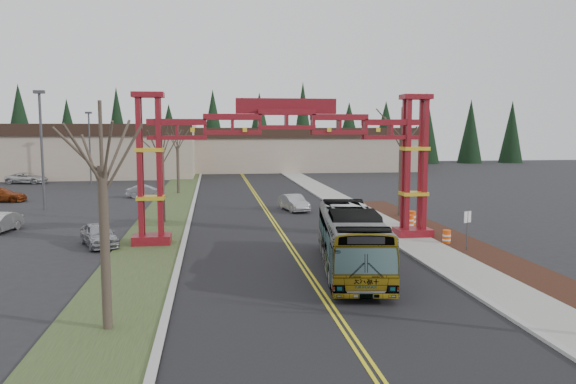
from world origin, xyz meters
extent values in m
plane|color=black|center=(0.00, 0.00, 0.00)|extent=(200.00, 200.00, 0.00)
cube|color=black|center=(0.00, 25.00, 0.01)|extent=(12.00, 110.00, 0.02)
cube|color=yellow|center=(-0.12, 25.00, 0.03)|extent=(0.12, 100.00, 0.01)
cube|color=yellow|center=(0.12, 25.00, 0.03)|extent=(0.12, 100.00, 0.01)
cube|color=#A6A6A1|center=(6.15, 25.00, 0.07)|extent=(0.30, 110.00, 0.15)
cube|color=gray|center=(7.60, 25.00, 0.08)|extent=(2.60, 110.00, 0.14)
cube|color=black|center=(10.20, 10.00, 0.06)|extent=(2.60, 50.00, 0.12)
cube|color=#334422|center=(-8.00, 25.00, 0.04)|extent=(4.00, 110.00, 0.08)
cube|color=#A6A6A1|center=(-6.15, 25.00, 0.07)|extent=(0.30, 110.00, 0.15)
cube|color=maroon|center=(-8.00, 18.00, 0.30)|extent=(2.20, 1.60, 0.60)
cube|color=maroon|center=(-8.55, 17.65, 4.60)|extent=(0.28, 0.28, 8.00)
cube|color=maroon|center=(-7.45, 17.65, 4.60)|extent=(0.28, 0.28, 8.00)
cube|color=maroon|center=(-8.55, 18.35, 4.60)|extent=(0.28, 0.28, 8.00)
cube|color=maroon|center=(-7.45, 18.35, 4.60)|extent=(0.28, 0.28, 8.00)
cube|color=yellow|center=(-8.00, 18.00, 2.80)|extent=(1.60, 1.10, 0.22)
cube|color=yellow|center=(-8.00, 18.00, 5.60)|extent=(1.60, 1.10, 0.22)
cube|color=maroon|center=(-8.00, 18.00, 8.75)|extent=(1.80, 1.20, 0.30)
cube|color=maroon|center=(8.00, 18.00, 0.30)|extent=(2.20, 1.60, 0.60)
cube|color=maroon|center=(7.45, 17.65, 4.60)|extent=(0.28, 0.28, 8.00)
cube|color=maroon|center=(8.55, 17.65, 4.60)|extent=(0.28, 0.28, 8.00)
cube|color=maroon|center=(7.45, 18.35, 4.60)|extent=(0.28, 0.28, 8.00)
cube|color=maroon|center=(8.55, 18.35, 4.60)|extent=(0.28, 0.28, 8.00)
cube|color=yellow|center=(8.00, 18.00, 2.80)|extent=(1.60, 1.10, 0.22)
cube|color=yellow|center=(8.00, 18.00, 5.60)|extent=(1.60, 1.10, 0.22)
cube|color=maroon|center=(8.00, 18.00, 8.75)|extent=(1.80, 1.20, 0.30)
cube|color=maroon|center=(0.00, 18.00, 7.50)|extent=(16.00, 0.90, 1.00)
cube|color=maroon|center=(0.00, 18.00, 6.60)|extent=(16.00, 0.90, 0.60)
cube|color=maroon|center=(0.00, 18.00, 8.15)|extent=(6.00, 0.25, 0.90)
cube|color=tan|center=(-30.00, 72.00, 3.75)|extent=(46.00, 22.00, 7.50)
cube|color=black|center=(-30.00, 60.90, 6.70)|extent=(46.00, 0.40, 1.60)
cube|color=tan|center=(10.00, 80.00, 3.50)|extent=(38.00, 20.00, 7.00)
cube|color=black|center=(10.00, 69.90, 6.20)|extent=(38.00, 0.40, 1.60)
cone|color=black|center=(-38.00, 92.00, 6.50)|extent=(5.60, 5.60, 13.00)
cylinder|color=#382D26|center=(-38.00, 92.00, 0.80)|extent=(0.80, 0.80, 1.60)
cone|color=black|center=(-29.50, 92.00, 6.50)|extent=(5.60, 5.60, 13.00)
cylinder|color=#382D26|center=(-29.50, 92.00, 0.80)|extent=(0.80, 0.80, 1.60)
cone|color=black|center=(-21.00, 92.00, 6.50)|extent=(5.60, 5.60, 13.00)
cylinder|color=#382D26|center=(-21.00, 92.00, 0.80)|extent=(0.80, 0.80, 1.60)
cone|color=black|center=(-12.50, 92.00, 6.50)|extent=(5.60, 5.60, 13.00)
cylinder|color=#382D26|center=(-12.50, 92.00, 0.80)|extent=(0.80, 0.80, 1.60)
cone|color=black|center=(-4.00, 92.00, 6.50)|extent=(5.60, 5.60, 13.00)
cylinder|color=#382D26|center=(-4.00, 92.00, 0.80)|extent=(0.80, 0.80, 1.60)
cone|color=black|center=(4.50, 92.00, 6.50)|extent=(5.60, 5.60, 13.00)
cylinder|color=#382D26|center=(4.50, 92.00, 0.80)|extent=(0.80, 0.80, 1.60)
cone|color=black|center=(13.00, 92.00, 6.50)|extent=(5.60, 5.60, 13.00)
cylinder|color=#382D26|center=(13.00, 92.00, 0.80)|extent=(0.80, 0.80, 1.60)
cone|color=black|center=(21.50, 92.00, 6.50)|extent=(5.60, 5.60, 13.00)
cylinder|color=#382D26|center=(21.50, 92.00, 0.80)|extent=(0.80, 0.80, 1.60)
cone|color=black|center=(30.00, 92.00, 6.50)|extent=(5.60, 5.60, 13.00)
cylinder|color=#382D26|center=(30.00, 92.00, 0.80)|extent=(0.80, 0.80, 1.60)
cone|color=black|center=(38.50, 92.00, 6.50)|extent=(5.60, 5.60, 13.00)
cylinder|color=#382D26|center=(38.50, 92.00, 0.80)|extent=(0.80, 0.80, 1.60)
cone|color=black|center=(47.00, 92.00, 6.50)|extent=(5.60, 5.60, 13.00)
cylinder|color=#382D26|center=(47.00, 92.00, 0.80)|extent=(0.80, 0.80, 1.60)
cone|color=black|center=(55.50, 92.00, 6.50)|extent=(5.60, 5.60, 13.00)
cylinder|color=#382D26|center=(55.50, 92.00, 0.80)|extent=(0.80, 0.80, 1.60)
imported|color=#ABADB3|center=(2.11, 10.35, 1.51)|extent=(4.03, 11.12, 3.03)
imported|color=#A5A8AD|center=(2.29, 30.58, 0.68)|extent=(2.28, 4.32, 1.36)
imported|color=#9A9AA1|center=(-11.00, 18.00, 0.69)|extent=(3.06, 4.36, 1.38)
imported|color=maroon|center=(-24.14, 40.01, 0.68)|extent=(4.77, 2.19, 1.35)
imported|color=gray|center=(-11.00, 41.65, 0.62)|extent=(3.77, 1.32, 1.24)
imported|color=silver|center=(-27.41, 58.29, 0.69)|extent=(5.28, 3.12, 1.38)
cylinder|color=#382D26|center=(-8.00, 3.73, 2.80)|extent=(0.32, 0.32, 5.59)
cylinder|color=#382D26|center=(-8.00, 3.73, 6.61)|extent=(0.12, 0.12, 2.23)
cylinder|color=#382D26|center=(-8.00, 25.94, 2.56)|extent=(0.30, 0.30, 5.11)
cylinder|color=#382D26|center=(-8.00, 25.94, 6.05)|extent=(0.11, 0.11, 2.05)
cylinder|color=#382D26|center=(-8.00, 44.64, 2.49)|extent=(0.31, 0.31, 4.99)
cylinder|color=#382D26|center=(-8.00, 44.64, 5.94)|extent=(0.11, 0.11, 2.10)
cylinder|color=#382D26|center=(10.00, 26.27, 3.14)|extent=(0.33, 0.33, 6.29)
cylinder|color=#382D26|center=(10.00, 26.27, 7.32)|extent=(0.12, 0.12, 2.28)
cylinder|color=#3F3F44|center=(-18.52, 33.98, 4.87)|extent=(0.22, 0.22, 9.74)
cube|color=#3F3F44|center=(-18.52, 33.98, 9.85)|extent=(0.87, 0.43, 0.27)
cylinder|color=#3F3F44|center=(-19.39, 56.83, 4.35)|extent=(0.19, 0.19, 8.70)
cube|color=#3F3F44|center=(-19.39, 56.83, 8.80)|extent=(0.77, 0.39, 0.24)
cylinder|color=#3F3F44|center=(9.49, 13.60, 1.15)|extent=(0.06, 0.06, 2.29)
cube|color=white|center=(9.49, 13.60, 1.98)|extent=(0.49, 0.25, 0.63)
cylinder|color=#F3500D|center=(9.21, 15.64, 0.44)|extent=(0.46, 0.46, 0.89)
cylinder|color=white|center=(9.21, 15.64, 0.58)|extent=(0.48, 0.48, 0.11)
cylinder|color=white|center=(9.21, 15.64, 0.31)|extent=(0.48, 0.48, 0.11)
cylinder|color=#F3500D|center=(8.81, 20.80, 0.51)|extent=(0.53, 0.53, 1.01)
cylinder|color=white|center=(8.81, 20.80, 0.66)|extent=(0.55, 0.55, 0.12)
cylinder|color=white|center=(8.81, 20.80, 0.36)|extent=(0.55, 0.55, 0.12)
cylinder|color=#F3500D|center=(9.31, 21.81, 0.56)|extent=(0.58, 0.58, 1.12)
cylinder|color=white|center=(9.31, 21.81, 0.73)|extent=(0.60, 0.60, 0.13)
cylinder|color=white|center=(9.31, 21.81, 0.39)|extent=(0.60, 0.60, 0.13)
camera|label=1|loc=(-4.40, -15.31, 6.79)|focal=35.00mm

